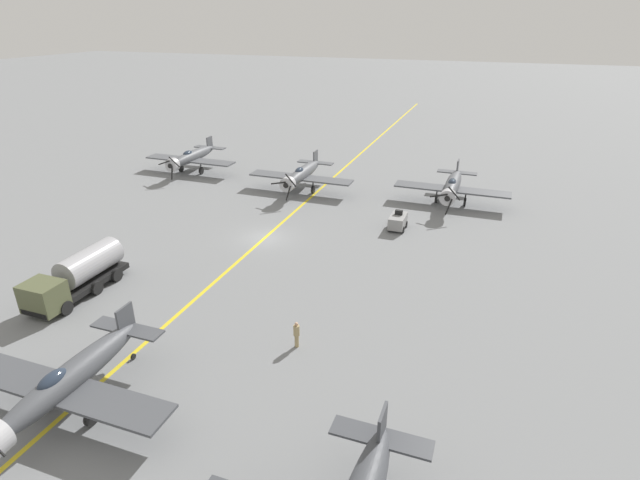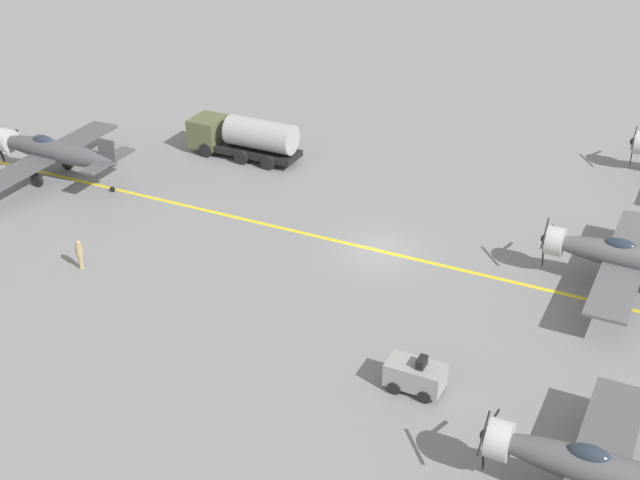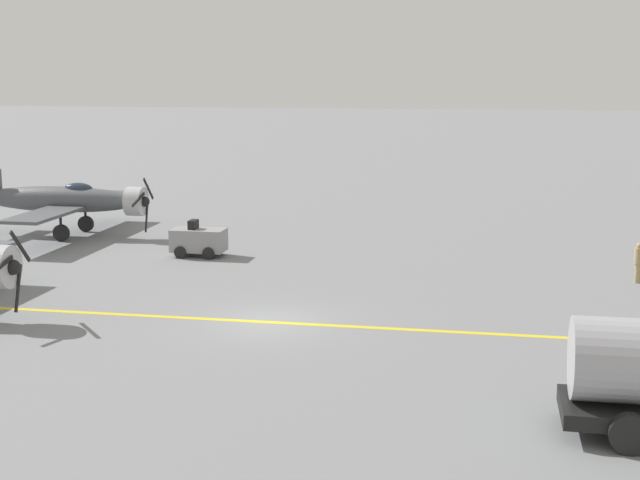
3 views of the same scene
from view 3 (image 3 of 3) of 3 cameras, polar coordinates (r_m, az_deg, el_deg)
The scene contains 5 objects.
ground_plane at distance 32.40m, azimuth -3.35°, elevation -5.28°, with size 400.00×400.00×0.00m, color slate.
taxiway_stripe at distance 32.40m, azimuth -3.35°, elevation -5.27°, with size 0.30×160.00×0.01m, color yellow.
airplane_near_left at distance 50.95m, azimuth -15.92°, elevation 2.47°, with size 12.00×9.98×3.65m.
tow_tractor at distance 44.17m, azimuth -7.78°, elevation -0.02°, with size 1.57×2.60×1.79m.
ground_crew_walking at distance 40.51m, azimuth 19.70°, elevation -1.27°, with size 0.38×0.38×1.75m.
Camera 3 is at (30.22, 7.64, 8.85)m, focal length 50.00 mm.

